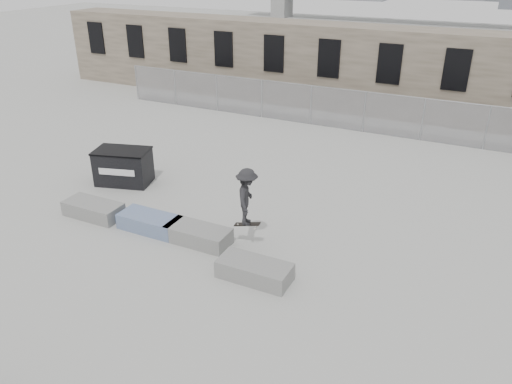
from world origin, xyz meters
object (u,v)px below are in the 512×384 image
(planter_offset, at_px, (255,270))
(planter_center_left, at_px, (150,222))
(planter_far_left, at_px, (93,209))
(planter_center_right, at_px, (198,234))
(skateboarder, at_px, (247,197))
(dumpster, at_px, (123,166))

(planter_offset, bearing_deg, planter_center_left, 167.52)
(planter_far_left, relative_size, planter_center_right, 1.00)
(planter_center_right, bearing_deg, planter_offset, -21.34)
(planter_center_left, relative_size, skateboarder, 1.07)
(planter_center_right, xyz_separation_m, dumpster, (-4.85, 2.48, 0.40))
(planter_far_left, distance_m, planter_center_right, 4.02)
(skateboarder, bearing_deg, planter_far_left, 76.80)
(planter_offset, xyz_separation_m, skateboarder, (-0.95, 1.44, 1.34))
(planter_center_left, bearing_deg, planter_far_left, -177.17)
(planter_center_left, xyz_separation_m, planter_center_right, (1.78, 0.01, 0.00))
(planter_center_right, bearing_deg, planter_far_left, -178.31)
(planter_far_left, bearing_deg, planter_offset, -7.21)
(dumpster, bearing_deg, planter_offset, -41.45)
(planter_offset, height_order, dumpster, dumpster)
(planter_center_right, height_order, skateboarder, skateboarder)
(planter_center_right, bearing_deg, dumpster, 152.91)
(planter_far_left, relative_size, planter_offset, 1.00)
(planter_center_left, height_order, skateboarder, skateboarder)
(planter_far_left, relative_size, dumpster, 0.87)
(dumpster, xyz_separation_m, skateboarder, (6.27, -1.96, 0.94))
(planter_far_left, bearing_deg, planter_center_right, 1.69)
(dumpster, height_order, skateboarder, skateboarder)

